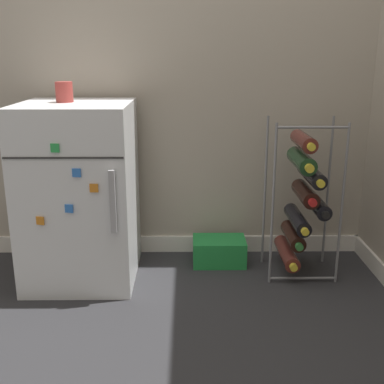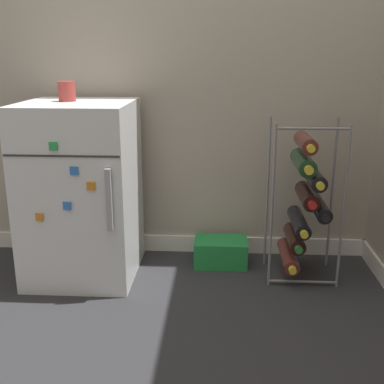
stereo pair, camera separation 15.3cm
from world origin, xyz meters
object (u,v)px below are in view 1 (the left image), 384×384
Objects in this scene: mini_fridge at (80,193)px; fridge_top_cup at (64,92)px; soda_box at (219,251)px; wine_rack at (302,199)px.

mini_fridge is 9.28× the size of fridge_top_cup.
soda_box is (0.67, 0.13, -0.36)m from mini_fridge.
soda_box is at bearing 11.11° from mini_fridge.
wine_rack is 2.83× the size of soda_box.
mini_fridge is at bearing -168.89° from soda_box.
wine_rack is 1.22m from fridge_top_cup.
fridge_top_cup is at bearing 150.85° from mini_fridge.
mini_fridge is 1.10× the size of wine_rack.
fridge_top_cup reaches higher than soda_box.
mini_fridge is at bearing -178.75° from wine_rack.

